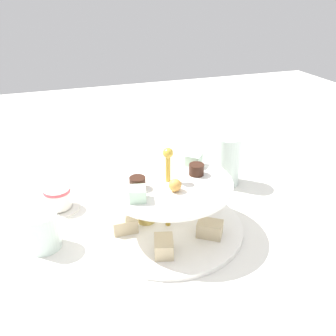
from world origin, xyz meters
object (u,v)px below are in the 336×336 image
at_px(water_glass_tall_right, 226,161).
at_px(butter_knife_right, 119,170).
at_px(water_glass_short_left, 42,231).
at_px(teacup_with_saucer, 58,199).
at_px(tiered_serving_stand, 168,209).
at_px(butter_knife_left, 318,273).

bearing_deg(water_glass_tall_right, butter_knife_right, -32.35).
relative_size(water_glass_short_left, teacup_with_saucer, 0.83).
bearing_deg(tiered_serving_stand, butter_knife_right, -82.25).
distance_m(water_glass_tall_right, butter_knife_left, 0.35).
xyz_separation_m(water_glass_tall_right, butter_knife_left, (-0.01, 0.35, -0.06)).
height_order(tiered_serving_stand, butter_knife_right, tiered_serving_stand).
bearing_deg(water_glass_short_left, teacup_with_saucer, -105.80).
xyz_separation_m(teacup_with_saucer, butter_knife_right, (-0.17, -0.14, -0.02)).
distance_m(tiered_serving_stand, butter_knife_right, 0.30).
relative_size(tiered_serving_stand, water_glass_short_left, 4.09).
distance_m(tiered_serving_stand, butter_knife_left, 0.30).
relative_size(teacup_with_saucer, butter_knife_left, 0.53).
height_order(water_glass_tall_right, butter_knife_left, water_glass_tall_right).
xyz_separation_m(water_glass_short_left, butter_knife_left, (-0.45, 0.23, -0.04)).
bearing_deg(water_glass_short_left, butter_knife_left, 152.69).
relative_size(butter_knife_left, butter_knife_right, 1.00).
xyz_separation_m(water_glass_tall_right, teacup_with_saucer, (0.40, -0.01, -0.04)).
relative_size(teacup_with_saucer, butter_knife_right, 0.53).
bearing_deg(teacup_with_saucer, butter_knife_right, -139.98).
height_order(tiered_serving_stand, teacup_with_saucer, tiered_serving_stand).
relative_size(water_glass_tall_right, butter_knife_right, 0.73).
xyz_separation_m(tiered_serving_stand, butter_knife_left, (-0.21, 0.21, -0.05)).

